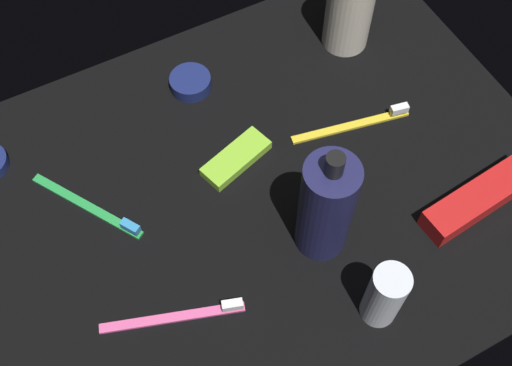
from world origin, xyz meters
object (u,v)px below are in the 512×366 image
(deodorant_stick, at_px, (385,296))
(toothpaste_box_red, at_px, (480,198))
(cream_tin_left, at_px, (191,82))
(toothbrush_green, at_px, (93,208))
(snack_bar_lime, at_px, (238,158))
(toothbrush_pink, at_px, (181,315))
(lotion_bottle, at_px, (326,207))
(toothbrush_yellow, at_px, (358,123))
(bodywash_bottle, at_px, (351,1))

(deodorant_stick, bearing_deg, toothpaste_box_red, -162.73)
(toothpaste_box_red, height_order, cream_tin_left, toothpaste_box_red)
(toothbrush_green, bearing_deg, snack_bar_lime, 174.42)
(toothbrush_pink, bearing_deg, deodorant_stick, 153.94)
(deodorant_stick, xyz_separation_m, toothbrush_pink, (0.22, -0.11, -0.05))
(snack_bar_lime, bearing_deg, toothpaste_box_red, 122.92)
(lotion_bottle, relative_size, toothbrush_yellow, 1.10)
(bodywash_bottle, bearing_deg, lotion_bottle, 52.86)
(deodorant_stick, distance_m, toothbrush_green, 0.40)
(bodywash_bottle, height_order, toothpaste_box_red, bodywash_bottle)
(toothbrush_yellow, distance_m, toothbrush_pink, 0.38)
(lotion_bottle, height_order, deodorant_stick, lotion_bottle)
(lotion_bottle, bearing_deg, bodywash_bottle, -127.14)
(snack_bar_lime, bearing_deg, lotion_bottle, 87.35)
(deodorant_stick, height_order, cream_tin_left, deodorant_stick)
(toothbrush_yellow, xyz_separation_m, toothbrush_green, (0.39, -0.05, 0.00))
(toothpaste_box_red, xyz_separation_m, cream_tin_left, (0.26, -0.37, -0.01))
(lotion_bottle, bearing_deg, toothbrush_green, -35.50)
(toothbrush_yellow, relative_size, toothbrush_green, 1.13)
(lotion_bottle, xyz_separation_m, bodywash_bottle, (-0.21, -0.28, -0.00))
(toothbrush_green, relative_size, cream_tin_left, 2.55)
(toothbrush_pink, relative_size, toothpaste_box_red, 0.99)
(bodywash_bottle, relative_size, toothpaste_box_red, 1.04)
(lotion_bottle, distance_m, toothpaste_box_red, 0.23)
(toothpaste_box_red, bearing_deg, deodorant_stick, 12.04)
(toothbrush_pink, bearing_deg, snack_bar_lime, -134.14)
(toothpaste_box_red, bearing_deg, bodywash_bottle, -94.79)
(snack_bar_lime, relative_size, cream_tin_left, 1.67)
(toothpaste_box_red, bearing_deg, cream_tin_left, -60.00)
(cream_tin_left, bearing_deg, bodywash_bottle, 173.58)
(toothpaste_box_red, bearing_deg, toothbrush_yellow, -73.80)
(bodywash_bottle, distance_m, toothbrush_green, 0.48)
(toothbrush_yellow, distance_m, toothpaste_box_red, 0.20)
(lotion_bottle, distance_m, snack_bar_lime, 0.18)
(toothpaste_box_red, bearing_deg, snack_bar_lime, -45.18)
(toothbrush_yellow, xyz_separation_m, toothbrush_pink, (0.35, 0.14, 0.00))
(deodorant_stick, xyz_separation_m, toothbrush_green, (0.26, -0.30, -0.05))
(snack_bar_lime, bearing_deg, deodorant_stick, 83.57)
(toothbrush_yellow, bearing_deg, snack_bar_lime, -8.63)
(toothbrush_pink, bearing_deg, lotion_bottle, -176.43)
(toothbrush_yellow, distance_m, snack_bar_lime, 0.18)
(cream_tin_left, bearing_deg, toothbrush_yellow, 135.94)
(toothbrush_yellow, bearing_deg, toothbrush_pink, 22.33)
(bodywash_bottle, distance_m, toothbrush_pink, 0.52)
(lotion_bottle, relative_size, cream_tin_left, 3.16)
(toothbrush_green, bearing_deg, toothbrush_pink, 102.82)
(bodywash_bottle, height_order, toothbrush_green, bodywash_bottle)
(lotion_bottle, bearing_deg, toothbrush_yellow, -137.43)
(deodorant_stick, relative_size, toothbrush_pink, 0.61)
(toothbrush_green, height_order, toothpaste_box_red, toothpaste_box_red)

